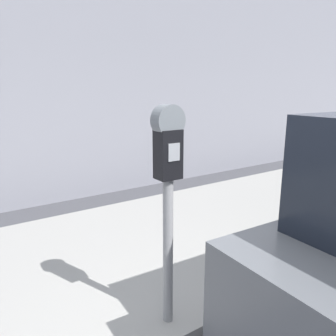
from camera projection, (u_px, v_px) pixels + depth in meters
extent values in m
cube|color=#9E9B96|center=(140.00, 249.00, 3.70)|extent=(24.00, 2.80, 0.11)
cube|color=gray|center=(59.00, 29.00, 5.02)|extent=(24.00, 0.30, 5.43)
cylinder|color=gray|center=(168.00, 253.00, 2.36)|extent=(0.07, 0.07, 1.11)
cube|color=black|center=(168.00, 154.00, 2.19)|extent=(0.16, 0.13, 0.33)
cube|color=gray|center=(174.00, 152.00, 2.13)|extent=(0.09, 0.01, 0.12)
cylinder|color=slate|center=(168.00, 120.00, 2.14)|extent=(0.21, 0.10, 0.21)
cylinder|color=black|center=(313.00, 307.00, 2.32)|extent=(0.64, 0.25, 0.63)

